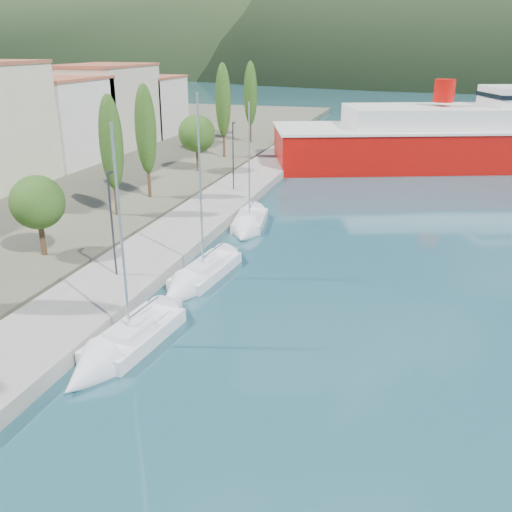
% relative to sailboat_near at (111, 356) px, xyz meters
% --- Properties ---
extents(ground, '(1400.00, 1400.00, 0.00)m').
position_rel_sailboat_near_xyz_m(ground, '(5.08, 111.97, -0.31)').
color(ground, '#214E59').
extents(quay, '(5.00, 88.00, 0.80)m').
position_rel_sailboat_near_xyz_m(quay, '(-3.92, 17.97, 0.09)').
color(quay, gray).
rests_on(quay, ground).
extents(town_buildings, '(9.20, 69.20, 11.30)m').
position_rel_sailboat_near_xyz_m(town_buildings, '(-26.92, 28.88, 5.26)').
color(town_buildings, beige).
rests_on(town_buildings, land_strip).
extents(tree_row, '(3.85, 63.45, 10.72)m').
position_rel_sailboat_near_xyz_m(tree_row, '(-10.23, 24.41, 5.59)').
color(tree_row, '#47301E').
rests_on(tree_row, land_strip).
extents(lamp_posts, '(0.15, 44.76, 6.06)m').
position_rel_sailboat_near_xyz_m(lamp_posts, '(-3.92, 7.31, 3.78)').
color(lamp_posts, '#2D2D33').
rests_on(lamp_posts, quay).
extents(sailboat_near, '(3.18, 8.14, 11.41)m').
position_rel_sailboat_near_xyz_m(sailboat_near, '(0.00, 0.00, 0.00)').
color(sailboat_near, silver).
rests_on(sailboat_near, ground).
extents(sailboat_mid, '(2.98, 8.41, 11.85)m').
position_rel_sailboat_near_xyz_m(sailboat_mid, '(0.27, 8.76, -0.02)').
color(sailboat_mid, silver).
rests_on(sailboat_mid, ground).
extents(sailboat_far, '(3.29, 7.33, 10.39)m').
position_rel_sailboat_near_xyz_m(sailboat_far, '(0.29, 19.79, -0.01)').
color(sailboat_far, silver).
rests_on(sailboat_far, ground).
extents(ferry, '(52.28, 27.52, 10.25)m').
position_rel_sailboat_near_xyz_m(ferry, '(21.09, 51.99, 2.81)').
color(ferry, '#AF0905').
rests_on(ferry, ground).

